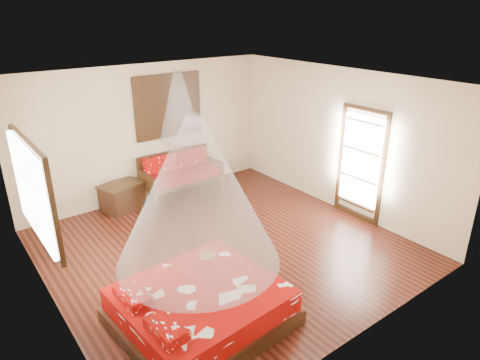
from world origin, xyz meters
The scene contains 10 objects.
room centered at (0.00, 0.00, 1.40)m, with size 5.54×5.54×2.84m.
bed centered at (-1.35, -1.37, 0.25)m, with size 2.14×1.96×0.63m.
daybed centered at (0.51, 2.38, 0.52)m, with size 1.70×0.76×0.94m.
storage_chest centered at (-0.79, 2.45, 0.28)m, with size 0.94×0.79×0.55m.
shutter_panel centered at (0.51, 2.72, 1.90)m, with size 1.52×0.06×1.32m.
window_left centered at (-2.71, 0.20, 1.70)m, with size 0.10×1.74×1.34m.
glazed_door centered at (2.72, -0.60, 1.07)m, with size 0.08×1.02×2.16m.
wine_tray centered at (-0.83, -0.77, 0.55)m, with size 0.24×0.24×0.20m.
mosquito_net_main centered at (-1.33, -1.37, 1.85)m, with size 1.98×1.98×1.80m, color white.
mosquito_net_daybed centered at (0.51, 2.25, 2.00)m, with size 0.88×0.88×1.50m, color white.
Camera 1 is at (-3.63, -5.24, 3.83)m, focal length 32.00 mm.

